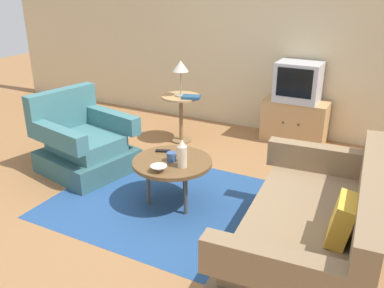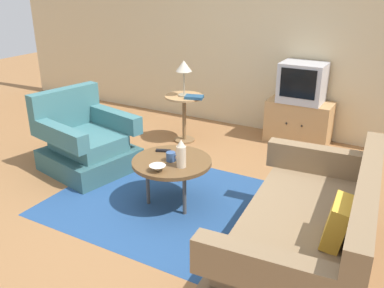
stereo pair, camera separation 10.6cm
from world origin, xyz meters
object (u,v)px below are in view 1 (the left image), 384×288
at_px(mug, 172,157).
at_px(tv_remote_dark, 163,151).
at_px(table_lamp, 181,68).
at_px(bowl, 159,169).
at_px(couch, 310,233).
at_px(tv_stand, 295,121).
at_px(book, 191,97).
at_px(armchair, 83,144).
at_px(side_table, 181,109).
at_px(coffee_table, 172,164).
at_px(vase, 182,154).
at_px(television, 299,82).

relative_size(mug, tv_remote_dark, 0.90).
bearing_deg(tv_remote_dark, table_lamp, 90.32).
bearing_deg(bowl, couch, -2.60).
xyz_separation_m(tv_stand, book, (-1.15, -0.76, 0.36)).
height_order(armchair, side_table, armchair).
xyz_separation_m(side_table, bowl, (0.75, -1.74, 0.04)).
xyz_separation_m(armchair, tv_stand, (1.89, 1.98, -0.02)).
bearing_deg(mug, table_lamp, 116.25).
bearing_deg(side_table, table_lamp, -57.25).
bearing_deg(tv_remote_dark, coffee_table, -58.17).
height_order(table_lamp, vase, table_lamp).
bearing_deg(table_lamp, bowl, -66.79).
height_order(coffee_table, television, television).
distance_m(couch, bowl, 1.38).
bearing_deg(side_table, television, 27.77).
relative_size(tv_stand, tv_remote_dark, 5.54).
bearing_deg(tv_stand, armchair, -133.66).
height_order(tv_remote_dark, book, book).
bearing_deg(mug, television, 75.00).
xyz_separation_m(tv_stand, television, (-0.00, -0.00, 0.53)).
height_order(armchair, tv_stand, armchair).
relative_size(couch, tv_stand, 2.27).
distance_m(armchair, side_table, 1.40).
height_order(side_table, table_lamp, table_lamp).
height_order(coffee_table, tv_remote_dark, tv_remote_dark).
height_order(tv_stand, bowl, tv_stand).
bearing_deg(table_lamp, vase, -60.44).
bearing_deg(book, television, 15.93).
height_order(couch, book, couch).
bearing_deg(bowl, table_lamp, 113.21).
bearing_deg(vase, tv_stand, 78.96).
bearing_deg(side_table, armchair, -113.61).
bearing_deg(coffee_table, vase, -27.22).
bearing_deg(mug, tv_remote_dark, 141.80).
relative_size(coffee_table, side_table, 1.20).
bearing_deg(armchair, couch, 90.48).
xyz_separation_m(table_lamp, tv_remote_dark, (0.55, -1.34, -0.51)).
distance_m(armchair, vase, 1.50).
xyz_separation_m(television, bowl, (-0.58, -2.45, -0.32)).
bearing_deg(side_table, bowl, -66.72).
xyz_separation_m(table_lamp, bowl, (0.74, -1.73, -0.50)).
bearing_deg(book, tv_remote_dark, -91.02).
xyz_separation_m(coffee_table, side_table, (-0.73, 1.49, 0.03)).
bearing_deg(table_lamp, television, 28.27).
relative_size(armchair, book, 4.07).
height_order(armchair, vase, armchair).
bearing_deg(tv_stand, couch, -72.71).
xyz_separation_m(vase, bowl, (-0.14, -0.18, -0.10)).
bearing_deg(bowl, coffee_table, 93.42).
height_order(table_lamp, book, table_lamp).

